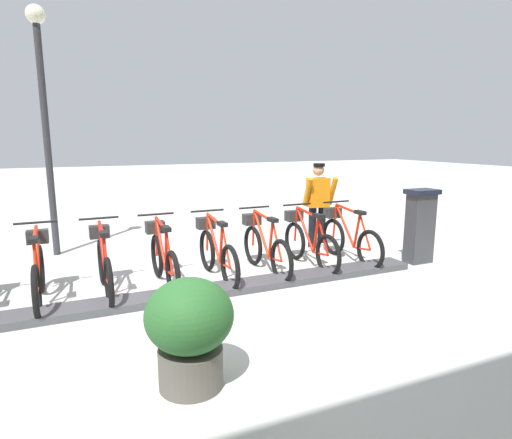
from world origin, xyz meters
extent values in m
plane|color=silver|center=(0.00, 0.00, 0.00)|extent=(60.00, 60.00, 0.00)
cube|color=#47474C|center=(0.00, 0.00, 0.05)|extent=(0.44, 7.30, 0.10)
cube|color=#38383D|center=(0.05, -4.11, 0.60)|extent=(0.28, 0.44, 1.20)
cube|color=#194C8C|center=(0.20, -4.11, 0.95)|extent=(0.03, 0.30, 0.40)
cube|color=black|center=(0.05, -4.11, 1.24)|extent=(0.36, 0.52, 0.08)
torus|color=black|center=(0.03, -3.05, 0.33)|extent=(0.67, 0.08, 0.67)
torus|color=black|center=(1.07, -3.04, 0.33)|extent=(0.67, 0.08, 0.67)
cylinder|color=red|center=(0.73, -3.04, 0.61)|extent=(0.60, 0.05, 0.70)
cylinder|color=red|center=(0.39, -3.05, 0.58)|extent=(0.16, 0.05, 0.61)
cylinder|color=red|center=(0.67, -3.05, 0.92)|extent=(0.69, 0.05, 0.11)
cylinder|color=red|center=(0.24, -3.05, 0.31)|extent=(0.43, 0.04, 0.09)
cylinder|color=red|center=(0.18, -3.05, 0.61)|extent=(0.33, 0.04, 0.56)
cylinder|color=red|center=(1.04, -3.04, 0.64)|extent=(0.10, 0.04, 0.62)
cube|color=black|center=(0.33, -3.05, 0.91)|extent=(0.22, 0.10, 0.06)
cylinder|color=black|center=(1.01, -3.04, 1.00)|extent=(0.04, 0.54, 0.03)
cube|color=#2D2D2D|center=(1.12, -3.04, 0.78)|extent=(0.20, 0.28, 0.18)
torus|color=black|center=(0.03, -2.24, 0.33)|extent=(0.67, 0.08, 0.67)
torus|color=black|center=(1.07, -2.23, 0.33)|extent=(0.67, 0.08, 0.67)
cylinder|color=red|center=(0.73, -2.23, 0.61)|extent=(0.60, 0.05, 0.70)
cylinder|color=red|center=(0.39, -2.24, 0.58)|extent=(0.16, 0.05, 0.61)
cylinder|color=red|center=(0.67, -2.23, 0.92)|extent=(0.69, 0.05, 0.11)
cylinder|color=red|center=(0.24, -2.24, 0.31)|extent=(0.43, 0.04, 0.09)
cylinder|color=red|center=(0.18, -2.24, 0.61)|extent=(0.33, 0.04, 0.56)
cylinder|color=red|center=(1.04, -2.23, 0.64)|extent=(0.10, 0.04, 0.62)
cube|color=black|center=(0.33, -2.24, 0.91)|extent=(0.22, 0.10, 0.06)
cylinder|color=black|center=(1.01, -2.23, 1.00)|extent=(0.04, 0.54, 0.03)
cube|color=#2D2D2D|center=(1.12, -2.23, 0.78)|extent=(0.20, 0.28, 0.18)
torus|color=black|center=(0.03, -1.43, 0.33)|extent=(0.67, 0.08, 0.67)
torus|color=black|center=(1.07, -1.42, 0.33)|extent=(0.67, 0.08, 0.67)
cylinder|color=red|center=(0.73, -1.42, 0.61)|extent=(0.60, 0.05, 0.70)
cylinder|color=red|center=(0.39, -1.43, 0.58)|extent=(0.16, 0.05, 0.61)
cylinder|color=red|center=(0.67, -1.42, 0.92)|extent=(0.69, 0.05, 0.11)
cylinder|color=red|center=(0.24, -1.43, 0.31)|extent=(0.43, 0.04, 0.09)
cylinder|color=red|center=(0.18, -1.43, 0.61)|extent=(0.33, 0.04, 0.56)
cylinder|color=red|center=(1.04, -1.42, 0.64)|extent=(0.10, 0.04, 0.62)
cube|color=black|center=(0.33, -1.43, 0.91)|extent=(0.22, 0.10, 0.06)
cylinder|color=black|center=(1.01, -1.42, 1.00)|extent=(0.04, 0.54, 0.03)
cube|color=#2D2D2D|center=(1.12, -1.42, 0.78)|extent=(0.20, 0.28, 0.18)
torus|color=black|center=(0.03, -0.62, 0.33)|extent=(0.67, 0.08, 0.67)
torus|color=black|center=(1.07, -0.60, 0.33)|extent=(0.67, 0.08, 0.67)
cylinder|color=red|center=(0.73, -0.61, 0.61)|extent=(0.60, 0.05, 0.70)
cylinder|color=red|center=(0.39, -0.61, 0.58)|extent=(0.16, 0.05, 0.61)
cylinder|color=red|center=(0.67, -0.61, 0.92)|extent=(0.69, 0.05, 0.11)
cylinder|color=red|center=(0.24, -0.62, 0.31)|extent=(0.43, 0.04, 0.09)
cylinder|color=red|center=(0.18, -0.62, 0.61)|extent=(0.33, 0.04, 0.56)
cylinder|color=red|center=(1.04, -0.60, 0.64)|extent=(0.10, 0.04, 0.62)
cube|color=black|center=(0.33, -0.61, 0.91)|extent=(0.22, 0.10, 0.06)
cylinder|color=black|center=(1.01, -0.61, 1.00)|extent=(0.04, 0.54, 0.03)
cube|color=#2D2D2D|center=(1.12, -0.60, 0.78)|extent=(0.20, 0.28, 0.18)
torus|color=black|center=(0.03, 0.19, 0.33)|extent=(0.67, 0.08, 0.67)
torus|color=black|center=(1.07, 0.21, 0.33)|extent=(0.67, 0.08, 0.67)
cylinder|color=red|center=(0.73, 0.20, 0.61)|extent=(0.60, 0.05, 0.70)
cylinder|color=red|center=(0.39, 0.20, 0.58)|extent=(0.16, 0.05, 0.61)
cylinder|color=red|center=(0.67, 0.20, 0.92)|extent=(0.69, 0.05, 0.11)
cylinder|color=red|center=(0.24, 0.20, 0.31)|extent=(0.43, 0.04, 0.09)
cylinder|color=red|center=(0.18, 0.19, 0.61)|extent=(0.33, 0.04, 0.56)
cylinder|color=red|center=(1.04, 0.21, 0.64)|extent=(0.10, 0.04, 0.62)
cube|color=black|center=(0.33, 0.20, 0.91)|extent=(0.22, 0.10, 0.06)
cylinder|color=black|center=(1.01, 0.21, 1.00)|extent=(0.04, 0.54, 0.03)
cube|color=#2D2D2D|center=(1.12, 0.21, 0.78)|extent=(0.20, 0.28, 0.18)
torus|color=black|center=(0.03, 1.00, 0.33)|extent=(0.67, 0.08, 0.67)
torus|color=black|center=(1.07, 1.02, 0.33)|extent=(0.67, 0.08, 0.67)
cylinder|color=red|center=(0.73, 1.01, 0.61)|extent=(0.60, 0.05, 0.70)
cylinder|color=red|center=(0.39, 1.01, 0.58)|extent=(0.16, 0.05, 0.61)
cylinder|color=red|center=(0.67, 1.01, 0.92)|extent=(0.69, 0.05, 0.11)
cylinder|color=red|center=(0.24, 1.01, 0.31)|extent=(0.43, 0.04, 0.09)
cylinder|color=red|center=(0.18, 1.01, 0.61)|extent=(0.33, 0.04, 0.56)
cylinder|color=red|center=(1.04, 1.02, 0.64)|extent=(0.10, 0.04, 0.62)
cube|color=black|center=(0.33, 1.01, 0.91)|extent=(0.22, 0.10, 0.06)
cylinder|color=black|center=(1.01, 1.02, 1.00)|extent=(0.04, 0.54, 0.03)
cube|color=#2D2D2D|center=(1.12, 1.02, 0.78)|extent=(0.20, 0.28, 0.18)
torus|color=black|center=(0.03, 1.82, 0.33)|extent=(0.67, 0.08, 0.67)
torus|color=black|center=(1.07, 1.83, 0.33)|extent=(0.67, 0.08, 0.67)
cylinder|color=red|center=(0.73, 1.83, 0.61)|extent=(0.60, 0.05, 0.70)
cylinder|color=red|center=(0.39, 1.82, 0.58)|extent=(0.16, 0.05, 0.61)
cylinder|color=red|center=(0.67, 1.83, 0.92)|extent=(0.69, 0.05, 0.11)
cylinder|color=red|center=(0.24, 1.82, 0.31)|extent=(0.43, 0.04, 0.09)
cylinder|color=red|center=(0.18, 1.82, 0.61)|extent=(0.33, 0.04, 0.56)
cylinder|color=red|center=(1.04, 1.83, 0.64)|extent=(0.10, 0.04, 0.62)
cube|color=black|center=(0.33, 1.82, 0.91)|extent=(0.22, 0.10, 0.06)
cylinder|color=black|center=(1.01, 1.83, 1.00)|extent=(0.04, 0.54, 0.03)
cube|color=#2D2D2D|center=(1.12, 1.83, 0.78)|extent=(0.20, 0.28, 0.18)
cube|color=white|center=(1.56, -3.13, 0.05)|extent=(0.27, 0.14, 0.10)
cube|color=white|center=(1.70, -2.92, 0.05)|extent=(0.27, 0.14, 0.10)
cylinder|color=black|center=(1.62, -3.13, 0.43)|extent=(0.15, 0.15, 0.82)
cylinder|color=black|center=(1.64, -2.93, 0.43)|extent=(0.15, 0.15, 0.82)
cube|color=orange|center=(1.63, -3.03, 1.10)|extent=(0.31, 0.43, 0.56)
cylinder|color=orange|center=(1.50, -3.27, 1.13)|extent=(0.35, 0.14, 0.57)
cylinder|color=orange|center=(1.56, -2.76, 1.13)|extent=(0.35, 0.14, 0.57)
sphere|color=tan|center=(1.63, -3.03, 1.53)|extent=(0.22, 0.22, 0.22)
cylinder|color=black|center=(1.61, -3.02, 1.63)|extent=(0.22, 0.22, 0.06)
cylinder|color=#2D2D33|center=(3.12, 1.69, 2.04)|extent=(0.12, 0.12, 4.08)
sphere|color=#F2EDCC|center=(3.12, 1.69, 4.18)|extent=(0.32, 0.32, 0.32)
cylinder|color=#59544C|center=(-2.06, 0.51, 0.17)|extent=(0.56, 0.56, 0.35)
ellipsoid|color=#2A642C|center=(-2.06, 0.51, 0.65)|extent=(0.76, 0.76, 0.64)
camera|label=1|loc=(-5.38, 1.34, 2.12)|focal=29.80mm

